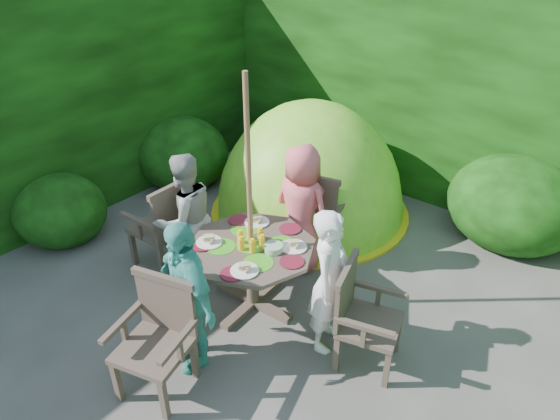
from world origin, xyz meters
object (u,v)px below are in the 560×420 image
Objects in this scene: garden_chair_back at (318,211)px; child_right at (330,281)px; garden_chair_right at (361,315)px; parasol_pole at (250,203)px; patio_table at (252,255)px; child_left at (186,219)px; garden_chair_left at (166,223)px; child_back at (301,208)px; garden_chair_front at (158,335)px; child_front at (186,295)px; dome_tent at (309,211)px.

child_right reaches higher than garden_chair_back.
parasol_pole is at bearing 76.72° from garden_chair_right.
patio_table is 1.43× the size of garden_chair_right.
child_right reaches higher than garden_chair_right.
child_left is (-0.80, -0.05, -0.44)m from parasol_pole.
garden_chair_right is (1.10, 0.05, -0.11)m from patio_table.
patio_table is 1.30× the size of garden_chair_left.
child_back reaches higher than patio_table.
garden_chair_back is at bearing 157.68° from child_left.
child_left is (-0.85, 1.05, 0.19)m from garden_chair_front.
patio_table is at bearing 104.31° from child_left.
child_right is 0.97× the size of child_back.
garden_chair_front is 1.37m from child_left.
child_back is (0.75, 0.85, 0.00)m from child_left.
parasol_pole is 0.91m from child_back.
garden_chair_right is 0.92× the size of garden_chair_back.
child_front is at bearing 55.31° from garden_chair_left.
garden_chair_right is 0.65× the size of child_front.
garden_chair_right is 1.56m from garden_chair_back.
garden_chair_right is 1.56m from garden_chair_front.
child_front reaches higher than garden_chair_right.
dome_tent is (-0.56, 0.62, -0.50)m from garden_chair_back.
child_right is at bearing 62.72° from child_front.
child_left is 0.48× the size of dome_tent.
child_right is 0.47× the size of dome_tent.
parasol_pole is 0.91m from child_left.
child_right is (1.89, 0.12, 0.14)m from garden_chair_left.
garden_chair_front is (1.15, -1.03, -0.03)m from garden_chair_left.
dome_tent reaches higher than garden_chair_left.
garden_chair_right is at bearing 2.81° from parasol_pole.
child_right reaches higher than patio_table.
child_right is at bearing 138.89° from child_back.
child_front reaches higher than garden_chair_left.
garden_chair_back is 1.38m from child_left.
parasol_pole is 1.27m from garden_chair_front.
child_back is at bearing 32.98° from child_right.
dome_tent is at bearing 109.67° from parasol_pole.
garden_chair_back is at bearing 92.92° from parasol_pole.
parasol_pole reaches higher than garden_chair_front.
garden_chair_back reaches higher than patio_table.
dome_tent is at bearing 87.36° from garden_chair_front.
garden_chair_right is 0.65× the size of child_back.
child_right is (0.74, 1.15, 0.17)m from garden_chair_front.
child_left is at bearing -176.28° from patio_table.
child_left reaches higher than garden_chair_left.
garden_chair_front is at bearing 121.64° from garden_chair_right.
garden_chair_back is 1.90m from child_front.
parasol_pole is 0.80× the size of dome_tent.
child_right is (0.79, 0.05, 0.08)m from patio_table.
garden_chair_left is (-1.09, -0.07, -0.60)m from parasol_pole.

